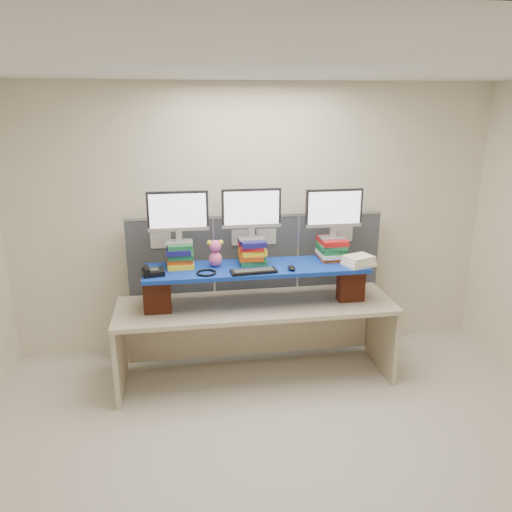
{
  "coord_description": "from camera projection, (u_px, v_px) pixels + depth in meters",
  "views": [
    {
      "loc": [
        -0.66,
        -3.05,
        2.6
      ],
      "look_at": [
        -0.07,
        1.24,
        1.26
      ],
      "focal_mm": 35.0,
      "sensor_mm": 36.0,
      "label": 1
    }
  ],
  "objects": [
    {
      "name": "plush_toy",
      "position": [
        215.0,
        253.0,
        4.53
      ],
      "size": [
        0.15,
        0.11,
        0.25
      ],
      "rotation": [
        0.0,
        0.0,
        -0.19
      ],
      "color": "pink",
      "rests_on": "blue_board"
    },
    {
      "name": "brick_pier_left",
      "position": [
        157.0,
        295.0,
        4.44
      ],
      "size": [
        0.25,
        0.14,
        0.33
      ],
      "primitive_type": "cube",
      "rotation": [
        0.0,
        0.0,
        0.02
      ],
      "color": "maroon",
      "rests_on": "desk"
    },
    {
      "name": "book_stack_right",
      "position": [
        332.0,
        248.0,
        4.76
      ],
      "size": [
        0.26,
        0.31,
        0.2
      ],
      "color": "#B94611",
      "rests_on": "blue_board"
    },
    {
      "name": "room",
      "position": [
        292.0,
        290.0,
        3.33
      ],
      "size": [
        5.0,
        4.0,
        2.8
      ],
      "color": "beige",
      "rests_on": "ground"
    },
    {
      "name": "desk_phone",
      "position": [
        152.0,
        272.0,
        4.33
      ],
      "size": [
        0.21,
        0.2,
        0.08
      ],
      "rotation": [
        0.0,
        0.0,
        0.2
      ],
      "color": "black",
      "rests_on": "blue_board"
    },
    {
      "name": "monitor_left",
      "position": [
        178.0,
        214.0,
        4.43
      ],
      "size": [
        0.54,
        0.16,
        0.47
      ],
      "rotation": [
        0.0,
        0.0,
        0.02
      ],
      "color": "#AEAEB3",
      "rests_on": "book_stack_left"
    },
    {
      "name": "brick_pier_right",
      "position": [
        351.0,
        284.0,
        4.71
      ],
      "size": [
        0.25,
        0.14,
        0.33
      ],
      "primitive_type": "cube",
      "rotation": [
        0.0,
        0.0,
        0.02
      ],
      "color": "maroon",
      "rests_on": "desk"
    },
    {
      "name": "monitor_center",
      "position": [
        251.0,
        211.0,
        4.53
      ],
      "size": [
        0.54,
        0.16,
        0.47
      ],
      "rotation": [
        0.0,
        0.0,
        0.02
      ],
      "color": "#AEAEB3",
      "rests_on": "book_stack_center"
    },
    {
      "name": "mouse",
      "position": [
        292.0,
        268.0,
        4.46
      ],
      "size": [
        0.1,
        0.14,
        0.04
      ],
      "primitive_type": "ellipsoid",
      "rotation": [
        0.0,
        0.0,
        -0.34
      ],
      "color": "black",
      "rests_on": "blue_board"
    },
    {
      "name": "keyboard",
      "position": [
        254.0,
        271.0,
        4.4
      ],
      "size": [
        0.42,
        0.18,
        0.03
      ],
      "rotation": [
        0.0,
        0.0,
        0.1
      ],
      "color": "black",
      "rests_on": "blue_board"
    },
    {
      "name": "book_stack_center",
      "position": [
        252.0,
        251.0,
        4.65
      ],
      "size": [
        0.26,
        0.31,
        0.23
      ],
      "color": "#1A6533",
      "rests_on": "blue_board"
    },
    {
      "name": "desk",
      "position": [
        256.0,
        319.0,
        4.72
      ],
      "size": [
        2.61,
        0.81,
        0.79
      ],
      "rotation": [
        0.0,
        0.0,
        0.02
      ],
      "color": "#C4B496",
      "rests_on": "ground"
    },
    {
      "name": "book_stack_left",
      "position": [
        180.0,
        255.0,
        4.55
      ],
      "size": [
        0.25,
        0.3,
        0.22
      ],
      "color": "yellow",
      "rests_on": "blue_board"
    },
    {
      "name": "cubicle_partition",
      "position": [
        256.0,
        285.0,
        5.2
      ],
      "size": [
        2.6,
        0.06,
        1.53
      ],
      "color": "#3C4047",
      "rests_on": "ground"
    },
    {
      "name": "blue_board",
      "position": [
        256.0,
        268.0,
        4.57
      ],
      "size": [
        2.05,
        0.55,
        0.04
      ],
      "primitive_type": "cube",
      "rotation": [
        0.0,
        0.0,
        0.02
      ],
      "color": "#0C1697",
      "rests_on": "brick_pier_left"
    },
    {
      "name": "binder_stack",
      "position": [
        359.0,
        261.0,
        4.58
      ],
      "size": [
        0.32,
        0.29,
        0.09
      ],
      "rotation": [
        0.0,
        0.0,
        0.35
      ],
      "color": "white",
      "rests_on": "blue_board"
    },
    {
      "name": "monitor_right",
      "position": [
        334.0,
        211.0,
        4.65
      ],
      "size": [
        0.54,
        0.16,
        0.47
      ],
      "rotation": [
        0.0,
        0.0,
        0.02
      ],
      "color": "#AEAEB3",
      "rests_on": "book_stack_right"
    },
    {
      "name": "headset",
      "position": [
        206.0,
        273.0,
        4.37
      ],
      "size": [
        0.2,
        0.2,
        0.02
      ],
      "primitive_type": "torus",
      "rotation": [
        0.0,
        0.0,
        -0.13
      ],
      "color": "black",
      "rests_on": "blue_board"
    }
  ]
}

